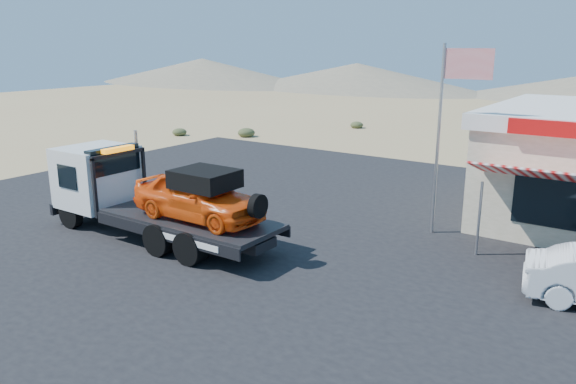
% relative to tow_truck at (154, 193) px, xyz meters
% --- Properties ---
extents(ground, '(120.00, 120.00, 0.00)m').
position_rel_tow_truck_xyz_m(ground, '(2.33, 0.98, -1.48)').
color(ground, '#A1855B').
rests_on(ground, ground).
extents(asphalt_lot, '(32.00, 24.00, 0.02)m').
position_rel_tow_truck_xyz_m(asphalt_lot, '(4.33, 3.98, -1.47)').
color(asphalt_lot, black).
rests_on(asphalt_lot, ground).
extents(tow_truck, '(8.22, 2.44, 2.75)m').
position_rel_tow_truck_xyz_m(tow_truck, '(0.00, 0.00, 0.00)').
color(tow_truck, black).
rests_on(tow_truck, asphalt_lot).
extents(flagpole, '(1.55, 0.10, 6.00)m').
position_rel_tow_truck_xyz_m(flagpole, '(7.27, 5.48, 2.28)').
color(flagpole, '#99999E').
rests_on(flagpole, asphalt_lot).
extents(desert_scrub, '(28.54, 30.93, 0.61)m').
position_rel_tow_truck_xyz_m(desert_scrub, '(-11.14, 9.90, -1.21)').
color(desert_scrub, '#363D21').
rests_on(desert_scrub, ground).
extents(distant_hills, '(126.00, 48.00, 4.20)m').
position_rel_tow_truck_xyz_m(distant_hills, '(-7.44, 56.12, 0.41)').
color(distant_hills, '#726B59').
rests_on(distant_hills, ground).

